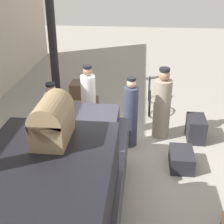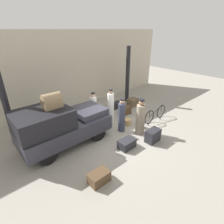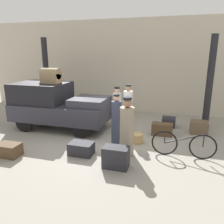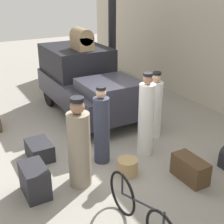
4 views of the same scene
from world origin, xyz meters
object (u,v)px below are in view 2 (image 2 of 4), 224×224
Objects in this scene: trunk_wicker_pale at (125,111)px; trunk_umber_medium at (133,102)px; bicycle at (155,114)px; conductor_in_dark_uniform at (122,117)px; trunk_barrel_dark at (116,105)px; porter_with_bicycle at (94,109)px; wicker_basket at (127,122)px; trunk_on_truck_roof at (52,101)px; suitcase_small_leather at (99,177)px; porter_carrying_trunk at (140,118)px; porter_standing_middle at (111,108)px; truck at (60,125)px; suitcase_tan_flat at (153,136)px; trunk_large_brown at (127,144)px.

trunk_umber_medium reaches higher than trunk_wicker_pale.
bicycle is 1.08× the size of conductor_in_dark_uniform.
trunk_wicker_pale is at bearing -156.60° from trunk_umber_medium.
porter_with_bicycle is at bearing -166.33° from trunk_barrel_dark.
trunk_umber_medium is at bearing 1.23° from porter_with_bicycle.
conductor_in_dark_uniform is 2.75m from trunk_barrel_dark.
wicker_basket is 4.06m from trunk_on_truck_roof.
bicycle is 2.66× the size of suitcase_small_leather.
conductor_in_dark_uniform is (-0.66, -0.22, 0.61)m from wicker_basket.
wicker_basket is 1.15m from porter_carrying_trunk.
porter_standing_middle is 4.09m from suitcase_small_leather.
porter_standing_middle is 3.02× the size of trunk_umber_medium.
trunk_wicker_pale is at bearing 39.26° from conductor_in_dark_uniform.
truck reaches higher than suitcase_tan_flat.
bicycle is at bearing -12.23° from conductor_in_dark_uniform.
suitcase_small_leather is (-3.17, -0.24, -0.10)m from suitcase_tan_flat.
trunk_on_truck_roof is at bearing 136.05° from trunk_large_brown.
trunk_barrel_dark is at bearing 158.83° from trunk_umber_medium.
trunk_on_truck_roof is at bearing 91.98° from suitcase_small_leather.
truck is at bearing 161.56° from conductor_in_dark_uniform.
truck reaches higher than trunk_large_brown.
suitcase_tan_flat is 1.26m from trunk_large_brown.
porter_carrying_trunk is 0.98m from suitcase_tan_flat.
porter_with_bicycle is 4.21m from suitcase_small_leather.
conductor_in_dark_uniform is 2.23× the size of trunk_wicker_pale.
truck is at bearing 133.62° from trunk_large_brown.
truck is 4.54m from trunk_barrel_dark.
trunk_large_brown is 2.10m from suitcase_small_leather.
porter_with_bicycle is at bearing -178.77° from trunk_umber_medium.
wicker_basket is 0.78× the size of trunk_barrel_dark.
trunk_on_truck_roof is at bearing 164.76° from bicycle.
trunk_large_brown is (1.91, -2.01, -0.77)m from truck.
conductor_in_dark_uniform reaches higher than wicker_basket.
trunk_on_truck_roof is (-4.47, -1.26, 1.84)m from trunk_barrel_dark.
porter_standing_middle is at bearing -49.05° from porter_with_bicycle.
suitcase_tan_flat reaches higher than suitcase_small_leather.
trunk_umber_medium is (3.50, 2.83, 0.05)m from trunk_large_brown.
porter_carrying_trunk is at bearing -115.79° from trunk_wicker_pale.
trunk_barrel_dark is (-0.48, 2.61, -0.16)m from bicycle.
porter_standing_middle reaches higher than wicker_basket.
trunk_on_truck_roof reaches higher than trunk_barrel_dark.
porter_standing_middle is 2.39m from trunk_large_brown.
suitcase_tan_flat is (-0.26, -1.78, 0.13)m from wicker_basket.
porter_with_bicycle is (-0.42, 1.66, -0.02)m from conductor_in_dark_uniform.
bicycle is 1.76m from trunk_wicker_pale.
trunk_umber_medium is (0.62, 2.18, -0.15)m from bicycle.
truck is 1.13m from trunk_on_truck_roof.
suitcase_small_leather is (-2.76, -1.79, -0.58)m from conductor_in_dark_uniform.
porter_standing_middle is at bearing 101.17° from porter_carrying_trunk.
porter_carrying_trunk reaches higher than trunk_wicker_pale.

